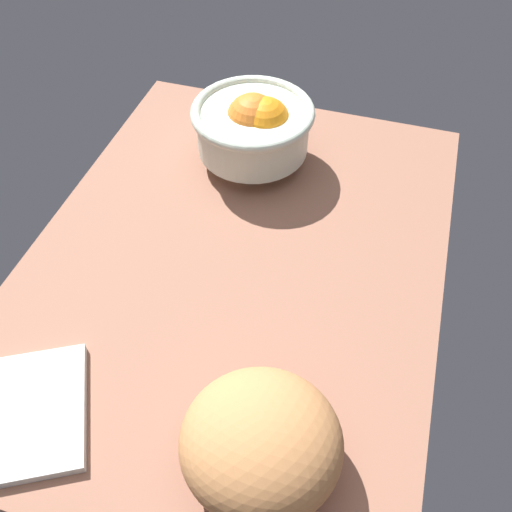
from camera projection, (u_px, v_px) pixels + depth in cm
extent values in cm
cube|color=#905F4A|center=(235.00, 265.00, 80.07)|extent=(79.12, 58.84, 3.00)
cylinder|color=silver|center=(253.00, 154.00, 91.89)|extent=(10.48, 10.48, 2.84)
cylinder|color=silver|center=(253.00, 130.00, 88.13)|extent=(18.04, 18.04, 7.04)
torus|color=silver|center=(253.00, 112.00, 85.45)|extent=(19.64, 19.64, 1.60)
sphere|color=orange|center=(265.00, 123.00, 86.34)|extent=(8.36, 8.36, 8.36)
sphere|color=orange|center=(253.00, 121.00, 86.71)|extent=(8.66, 8.66, 8.66)
sphere|color=orange|center=(253.00, 121.00, 86.73)|extent=(8.47, 8.47, 8.47)
sphere|color=orange|center=(253.00, 121.00, 86.74)|extent=(8.41, 8.41, 8.41)
ellipsoid|color=#C3814C|center=(261.00, 443.00, 55.61)|extent=(19.11, 19.57, 11.25)
cube|color=silver|center=(34.00, 413.00, 62.95)|extent=(19.25, 17.62, 1.33)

